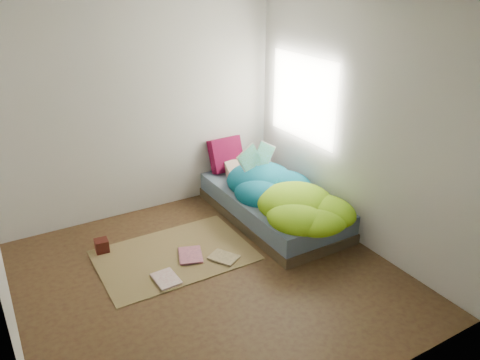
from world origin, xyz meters
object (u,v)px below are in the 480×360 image
(bed, at_px, (272,206))
(pillow_magenta, at_px, (226,154))
(floor_book_a, at_px, (156,283))
(wooden_box, at_px, (102,246))
(floor_book_b, at_px, (179,257))
(open_book, at_px, (257,149))

(bed, height_order, pillow_magenta, pillow_magenta)
(bed, bearing_deg, floor_book_a, -162.38)
(wooden_box, height_order, floor_book_b, wooden_box)
(pillow_magenta, xyz_separation_m, open_book, (0.08, -0.63, 0.26))
(floor_book_a, bearing_deg, pillow_magenta, 40.18)
(bed, relative_size, open_book, 4.29)
(bed, xyz_separation_m, floor_book_b, (-1.35, -0.25, -0.14))
(floor_book_b, bearing_deg, floor_book_a, -122.41)
(bed, height_order, open_book, open_book)
(bed, xyz_separation_m, open_book, (-0.05, 0.28, 0.65))
(pillow_magenta, distance_m, open_book, 0.69)
(floor_book_a, height_order, floor_book_b, floor_book_b)
(open_book, distance_m, floor_book_a, 2.03)
(floor_book_b, bearing_deg, open_book, 41.47)
(pillow_magenta, height_order, floor_book_b, pillow_magenta)
(bed, distance_m, wooden_box, 2.04)
(open_book, bearing_deg, bed, -86.10)
(bed, bearing_deg, wooden_box, 171.79)
(bed, relative_size, floor_book_a, 6.62)
(wooden_box, bearing_deg, floor_book_a, -71.02)
(floor_book_a, bearing_deg, floor_book_b, 36.00)
(pillow_magenta, height_order, wooden_box, pillow_magenta)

